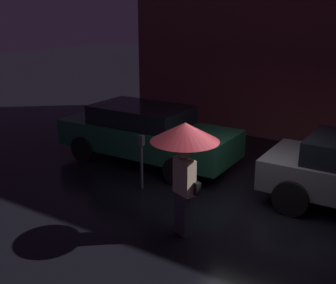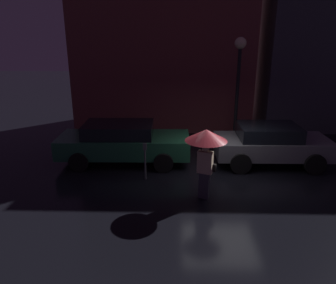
% 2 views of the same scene
% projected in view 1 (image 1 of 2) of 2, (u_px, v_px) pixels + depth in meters
% --- Properties ---
extents(ground_plane, '(60.00, 60.00, 0.00)m').
position_uv_depth(ground_plane, '(248.00, 216.00, 8.09)').
color(ground_plane, black).
extents(parked_car_green, '(4.65, 1.94, 1.46)m').
position_uv_depth(parked_car_green, '(146.00, 133.00, 10.71)').
color(parked_car_green, '#1E5638').
rests_on(parked_car_green, ground).
extents(pedestrian_with_umbrella, '(1.16, 1.16, 2.03)m').
position_uv_depth(pedestrian_with_umbrella, '(185.00, 144.00, 6.94)').
color(pedestrian_with_umbrella, '#383842').
rests_on(pedestrian_with_umbrella, ground).
extents(parking_meter, '(0.12, 0.10, 1.22)m').
position_uv_depth(parking_meter, '(141.00, 156.00, 9.09)').
color(parking_meter, '#4C5154').
rests_on(parking_meter, ground).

